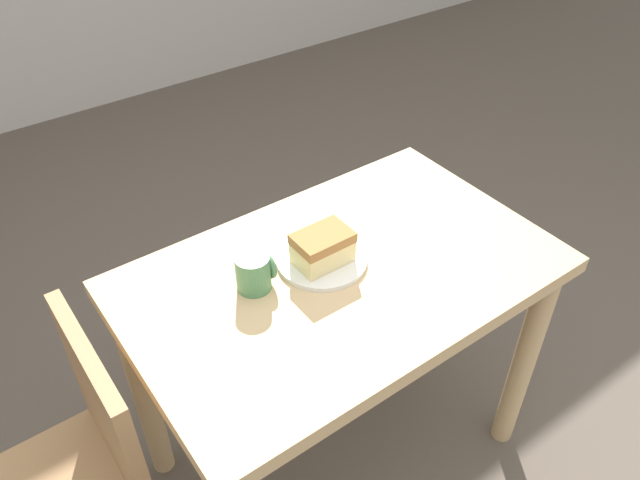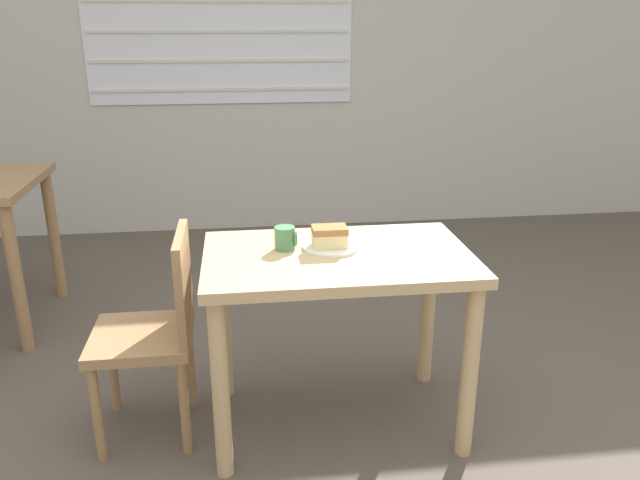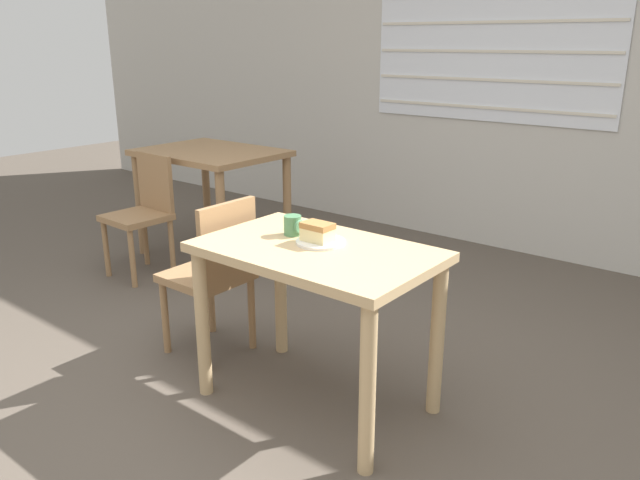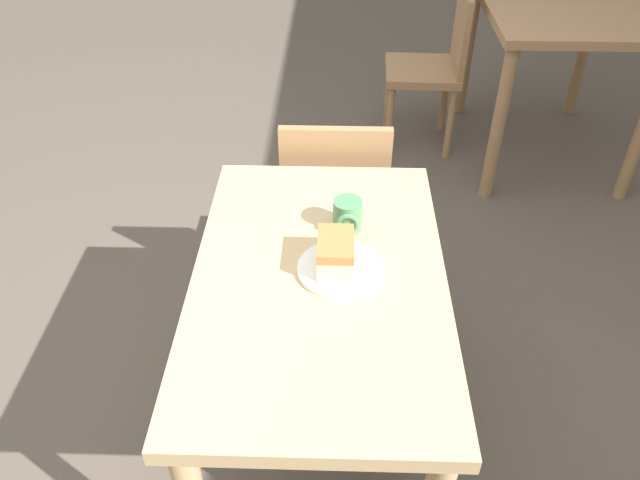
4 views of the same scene
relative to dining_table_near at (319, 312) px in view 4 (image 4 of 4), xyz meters
The scene contains 8 objects.
ground_plane 0.77m from the dining_table_near, 106.30° to the right, with size 14.00×14.00×0.00m, color brown.
dining_table_near is the anchor object (origin of this frame).
dining_table_far 2.13m from the dining_table_near, 149.60° to the left, with size 0.97×0.74×0.78m.
chair_near_window 0.69m from the dining_table_near, behind, with size 0.37×0.37×0.81m.
chair_far_corner 1.98m from the dining_table_near, 164.60° to the left, with size 0.38×0.38×0.81m.
plate 0.14m from the dining_table_near, 109.87° to the left, with size 0.21×0.21×0.01m.
cake_slice 0.18m from the dining_table_near, 123.36° to the left, with size 0.13×0.09×0.08m.
coffee_mug 0.26m from the dining_table_near, 159.78° to the left, with size 0.08×0.08×0.09m.
Camera 4 is at (1.24, 0.50, 1.72)m, focal length 35.00 mm.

